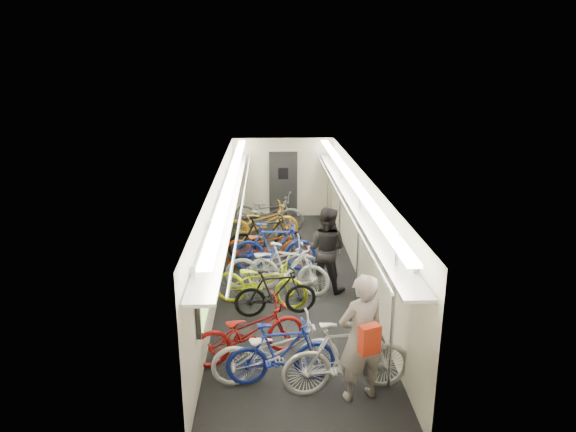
{
  "coord_description": "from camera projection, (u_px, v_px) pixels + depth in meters",
  "views": [
    {
      "loc": [
        -0.48,
        -10.17,
        4.6
      ],
      "look_at": [
        -0.01,
        1.17,
        1.15
      ],
      "focal_mm": 32.0,
      "sensor_mm": 36.0,
      "label": 1
    }
  ],
  "objects": [
    {
      "name": "bicycle_3",
      "position": [
        276.0,
        292.0,
        9.54
      ],
      "size": [
        1.59,
        0.63,
        0.93
      ],
      "primitive_type": "imported",
      "rotation": [
        0.0,
        0.0,
        1.7
      ],
      "color": "black",
      "rests_on": "ground"
    },
    {
      "name": "bicycle_12",
      "position": [
        265.0,
        219.0,
        13.9
      ],
      "size": [
        1.94,
        1.11,
        0.96
      ],
      "primitive_type": "imported",
      "rotation": [
        0.0,
        0.0,
        1.3
      ],
      "color": "#5F5E63",
      "rests_on": "ground"
    },
    {
      "name": "bicycle_9",
      "position": [
        265.0,
        237.0,
        12.27
      ],
      "size": [
        1.89,
        0.85,
        1.1
      ],
      "primitive_type": "imported",
      "rotation": [
        0.0,
        0.0,
        1.76
      ],
      "color": "black",
      "rests_on": "ground"
    },
    {
      "name": "bicycle_4",
      "position": [
        260.0,
        282.0,
        9.91
      ],
      "size": [
        1.99,
        1.15,
        0.99
      ],
      "primitive_type": "imported",
      "rotation": [
        0.0,
        0.0,
        1.29
      ],
      "color": "#D1E315",
      "rests_on": "ground"
    },
    {
      "name": "bicycle_14",
      "position": [
        269.0,
        212.0,
        14.37
      ],
      "size": [
        2.16,
        1.23,
        1.07
      ],
      "primitive_type": "imported",
      "rotation": [
        0.0,
        0.0,
        1.3
      ],
      "color": "#56575B",
      "rests_on": "ground"
    },
    {
      "name": "bicycle_8",
      "position": [
        267.0,
        246.0,
        11.76
      ],
      "size": [
        2.04,
        0.77,
        1.06
      ],
      "primitive_type": "imported",
      "rotation": [
        0.0,
        0.0,
        1.54
      ],
      "color": "#9D3A11",
      "rests_on": "ground"
    },
    {
      "name": "bicycle_1",
      "position": [
        281.0,
        353.0,
        7.51
      ],
      "size": [
        1.68,
        0.63,
        0.99
      ],
      "primitive_type": "imported",
      "rotation": [
        0.0,
        0.0,
        1.68
      ],
      "color": "navy",
      "rests_on": "ground"
    },
    {
      "name": "passenger_mid",
      "position": [
        326.0,
        249.0,
        10.51
      ],
      "size": [
        1.08,
        1.0,
        1.79
      ],
      "primitive_type": "imported",
      "rotation": [
        0.0,
        0.0,
        2.67
      ],
      "color": "black",
      "rests_on": "ground"
    },
    {
      "name": "bicycle_11",
      "position": [
        347.0,
        357.0,
        7.27
      ],
      "size": [
        1.95,
        0.79,
        1.14
      ],
      "primitive_type": "imported",
      "rotation": [
        0.0,
        0.0,
        1.71
      ],
      "color": "#B9B9BB",
      "rests_on": "ground"
    },
    {
      "name": "bicycle_10",
      "position": [
        261.0,
        223.0,
        13.42
      ],
      "size": [
        2.09,
        1.11,
        1.04
      ],
      "primitive_type": "imported",
      "rotation": [
        0.0,
        0.0,
        1.79
      ],
      "color": "orange",
      "rests_on": "ground"
    },
    {
      "name": "bicycle_0",
      "position": [
        276.0,
        351.0,
        7.55
      ],
      "size": [
        1.98,
        0.92,
        1.0
      ],
      "primitive_type": "imported",
      "rotation": [
        0.0,
        0.0,
        1.71
      ],
      "color": "silver",
      "rests_on": "ground"
    },
    {
      "name": "bicycle_5",
      "position": [
        289.0,
        268.0,
        10.47
      ],
      "size": [
        1.82,
        1.15,
        1.06
      ],
      "primitive_type": "imported",
      "rotation": [
        0.0,
        0.0,
        1.17
      ],
      "color": "silver",
      "rests_on": "ground"
    },
    {
      "name": "passenger_near",
      "position": [
        361.0,
        338.0,
        7.05
      ],
      "size": [
        0.8,
        0.65,
        1.89
      ],
      "primitive_type": "imported",
      "rotation": [
        0.0,
        0.0,
        3.47
      ],
      "color": "gray",
      "rests_on": "ground"
    },
    {
      "name": "backpack",
      "position": [
        369.0,
        339.0,
        6.37
      ],
      "size": [
        0.29,
        0.22,
        0.38
      ],
      "primitive_type": "cube",
      "rotation": [
        0.0,
        0.0,
        0.37
      ],
      "color": "#9E220F",
      "rests_on": "passenger_near"
    },
    {
      "name": "bicycle_6",
      "position": [
        274.0,
        263.0,
        10.71
      ],
      "size": [
        2.1,
        0.89,
        1.07
      ],
      "primitive_type": "imported",
      "rotation": [
        0.0,
        0.0,
        1.66
      ],
      "color": "#A2A2A6",
      "rests_on": "ground"
    },
    {
      "name": "bicycle_7",
      "position": [
        274.0,
        247.0,
        11.54
      ],
      "size": [
        1.92,
        0.55,
        1.15
      ],
      "primitive_type": "imported",
      "rotation": [
        0.0,
        0.0,
        1.56
      ],
      "color": "navy",
      "rests_on": "ground"
    },
    {
      "name": "bicycle_2",
      "position": [
        249.0,
        331.0,
        8.12
      ],
      "size": [
        1.98,
        1.26,
        0.98
      ],
      "primitive_type": "imported",
      "rotation": [
        0.0,
        0.0,
        1.93
      ],
      "color": "maroon",
      "rests_on": "ground"
    },
    {
      "name": "train_car_shell",
      "position": [
        273.0,
        200.0,
        11.26
      ],
      "size": [
        10.0,
        10.0,
        10.0
      ],
      "color": "black",
      "rests_on": "ground"
    }
  ]
}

